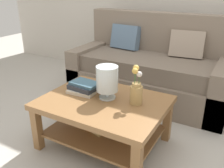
{
  "coord_description": "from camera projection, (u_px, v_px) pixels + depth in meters",
  "views": [
    {
      "loc": [
        1.0,
        -1.98,
        1.42
      ],
      "look_at": [
        -0.02,
        -0.17,
        0.56
      ],
      "focal_mm": 39.44,
      "sensor_mm": 36.0,
      "label": 1
    }
  ],
  "objects": [
    {
      "name": "coffee_table",
      "position": [
        103.0,
        113.0,
        2.22
      ],
      "size": [
        1.08,
        0.82,
        0.46
      ],
      "color": "olive",
      "rests_on": "ground"
    },
    {
      "name": "flower_pitcher",
      "position": [
        136.0,
        90.0,
        2.07
      ],
      "size": [
        0.11,
        0.11,
        0.33
      ],
      "color": "tan",
      "rests_on": "coffee_table"
    },
    {
      "name": "ground_plane",
      "position": [
        121.0,
        128.0,
        2.59
      ],
      "size": [
        10.0,
        10.0,
        0.0
      ],
      "primitive_type": "plane",
      "color": "#B7B2A8"
    },
    {
      "name": "glass_hurricane_vase",
      "position": [
        107.0,
        80.0,
        2.14
      ],
      "size": [
        0.19,
        0.19,
        0.3
      ],
      "color": "silver",
      "rests_on": "coffee_table"
    },
    {
      "name": "couch",
      "position": [
        151.0,
        70.0,
        3.19
      ],
      "size": [
        1.97,
        0.9,
        1.06
      ],
      "color": "#7A6B5B",
      "rests_on": "ground"
    },
    {
      "name": "book_stack_main",
      "position": [
        84.0,
        87.0,
        2.31
      ],
      "size": [
        0.29,
        0.24,
        0.1
      ],
      "color": "beige",
      "rests_on": "coffee_table"
    }
  ]
}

